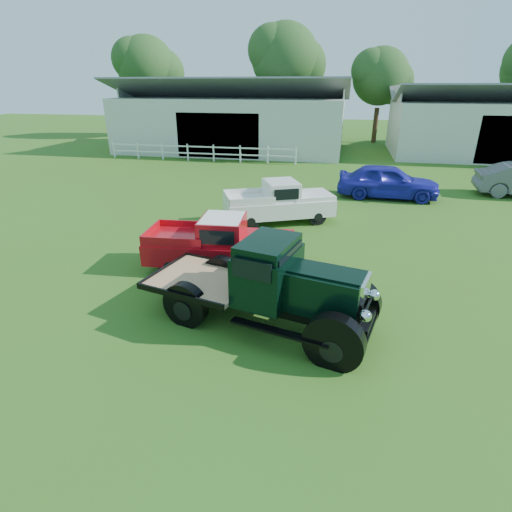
% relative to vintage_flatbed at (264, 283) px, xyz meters
% --- Properties ---
extents(ground, '(120.00, 120.00, 0.00)m').
position_rel_vintage_flatbed_xyz_m(ground, '(-0.71, 0.32, -1.07)').
color(ground, '#3C5E18').
extents(shed_left, '(18.80, 10.20, 5.60)m').
position_rel_vintage_flatbed_xyz_m(shed_left, '(-7.71, 26.32, 1.73)').
color(shed_left, '#A6A790').
rests_on(shed_left, ground).
extents(shed_right, '(16.80, 9.20, 5.20)m').
position_rel_vintage_flatbed_xyz_m(shed_right, '(13.29, 27.32, 1.53)').
color(shed_right, '#A6A790').
rests_on(shed_right, ground).
extents(fence_rail, '(14.20, 0.16, 1.20)m').
position_rel_vintage_flatbed_xyz_m(fence_rail, '(-8.71, 20.32, -0.47)').
color(fence_rail, white).
rests_on(fence_rail, ground).
extents(tree_a, '(6.30, 6.30, 10.50)m').
position_rel_vintage_flatbed_xyz_m(tree_a, '(-18.71, 33.32, 4.18)').
color(tree_a, '#1B3F15').
rests_on(tree_a, ground).
extents(tree_b, '(6.90, 6.90, 11.50)m').
position_rel_vintage_flatbed_xyz_m(tree_b, '(-4.71, 34.32, 4.68)').
color(tree_b, '#1B3F15').
rests_on(tree_b, ground).
extents(tree_c, '(5.40, 5.40, 9.00)m').
position_rel_vintage_flatbed_xyz_m(tree_c, '(4.29, 33.32, 3.43)').
color(tree_c, '#1B3F15').
rests_on(tree_c, ground).
extents(vintage_flatbed, '(5.76, 3.34, 2.14)m').
position_rel_vintage_flatbed_xyz_m(vintage_flatbed, '(0.00, 0.00, 0.00)').
color(vintage_flatbed, black).
rests_on(vintage_flatbed, ground).
extents(red_pickup, '(4.72, 2.13, 1.68)m').
position_rel_vintage_flatbed_xyz_m(red_pickup, '(-1.88, 2.72, -0.23)').
color(red_pickup, '#AF0B15').
rests_on(red_pickup, ground).
extents(white_pickup, '(4.86, 3.51, 1.67)m').
position_rel_vintage_flatbed_xyz_m(white_pickup, '(-0.86, 7.59, -0.24)').
color(white_pickup, silver).
rests_on(white_pickup, ground).
extents(misc_car_blue, '(4.91, 2.12, 1.65)m').
position_rel_vintage_flatbed_xyz_m(misc_car_blue, '(3.82, 12.50, -0.25)').
color(misc_car_blue, '#2421A9').
rests_on(misc_car_blue, ground).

